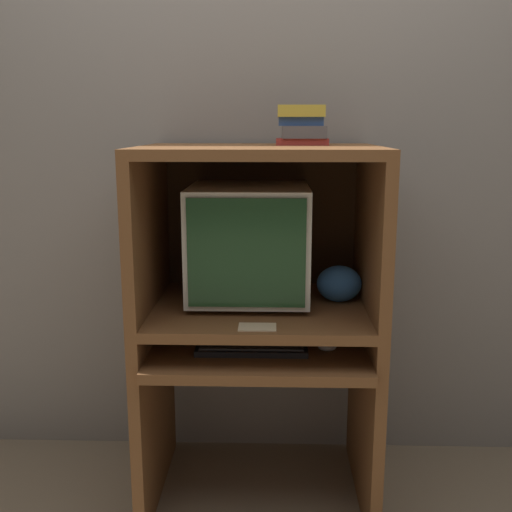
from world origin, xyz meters
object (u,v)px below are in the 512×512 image
Objects in this scene: mouse at (327,347)px; crt_monitor at (249,242)px; book_stack at (302,126)px; snack_bag at (339,284)px; keyboard at (252,346)px.

crt_monitor is at bearing 145.81° from mouse.
book_stack is (0.19, 0.02, 0.42)m from crt_monitor.
crt_monitor is 0.37m from snack_bag.
mouse is at bearing -34.19° from crt_monitor.
mouse is 0.26m from snack_bag.
book_stack is at bearing 164.87° from snack_bag.
crt_monitor is at bearing 177.05° from snack_bag.
crt_monitor reaches higher than snack_bag.
snack_bag reaches higher than keyboard.
crt_monitor is 2.42× the size of book_stack.
book_stack is at bearing 6.64° from crt_monitor.
mouse is (0.28, -0.19, -0.34)m from crt_monitor.
snack_bag is 0.59m from book_stack.
keyboard is 0.41m from snack_bag.
mouse is 0.39× the size of snack_bag.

